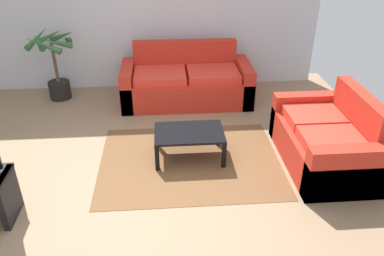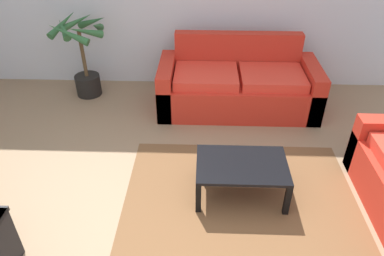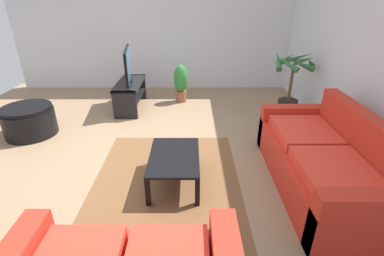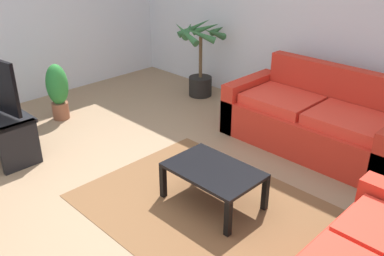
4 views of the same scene
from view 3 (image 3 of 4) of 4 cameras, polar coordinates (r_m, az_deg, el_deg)
name	(u,v)px [view 3 (image 3 of 4)]	position (r m, az deg, el deg)	size (l,w,h in m)	color
ground_plane	(131,153)	(4.00, -12.15, -5.01)	(6.60, 6.60, 0.00)	#937556
wall_back	(375,54)	(4.05, 33.07, 12.38)	(6.00, 0.06, 2.70)	silver
wall_left	(152,26)	(6.45, -8.04, 19.70)	(0.06, 6.00, 2.70)	silver
couch_main	(322,163)	(3.46, 24.86, -6.49)	(2.02, 0.90, 0.90)	red
tv_stand	(130,91)	(5.46, -12.36, 7.26)	(1.10, 0.45, 0.51)	black
tv	(128,65)	(5.33, -12.84, 12.36)	(1.02, 0.19, 0.62)	black
coffee_table	(174,159)	(3.20, -3.60, -6.31)	(0.84, 0.56, 0.36)	black
area_rug	(166,182)	(3.38, -5.18, -10.72)	(2.20, 1.70, 0.01)	brown
potted_palm	(291,85)	(5.22, 19.33, 8.13)	(0.77, 0.75, 1.12)	black
potted_plant_small	(181,82)	(5.66, -2.27, 9.27)	(0.28, 0.28, 0.75)	brown
ottoman	(29,121)	(5.00, -30.02, 1.28)	(0.76, 0.76, 0.46)	black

